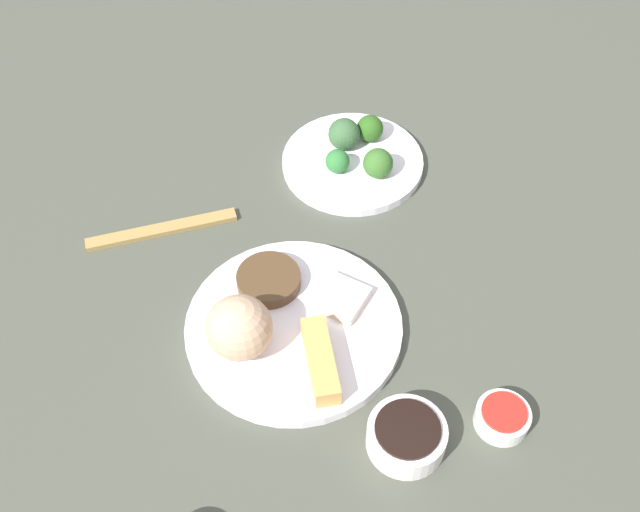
% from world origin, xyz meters
% --- Properties ---
extents(tabletop, '(2.20, 2.20, 0.02)m').
position_xyz_m(tabletop, '(0.00, 0.00, 0.01)').
color(tabletop, '#46493D').
rests_on(tabletop, ground).
extents(main_plate, '(0.28, 0.28, 0.02)m').
position_xyz_m(main_plate, '(-0.02, 0.04, 0.03)').
color(main_plate, white).
rests_on(main_plate, tabletop).
extents(rice_scoop, '(0.08, 0.08, 0.08)m').
position_xyz_m(rice_scoop, '(-0.08, 0.08, 0.08)').
color(rice_scoop, tan).
rests_on(rice_scoop, main_plate).
extents(spring_roll, '(0.11, 0.09, 0.03)m').
position_xyz_m(spring_roll, '(-0.06, -0.02, 0.05)').
color(spring_roll, tan).
rests_on(spring_roll, main_plate).
extents(crab_rangoon_wonton, '(0.06, 0.06, 0.01)m').
position_xyz_m(crab_rangoon_wonton, '(0.04, -0.00, 0.04)').
color(crab_rangoon_wonton, beige).
rests_on(crab_rangoon_wonton, main_plate).
extents(stir_fry_heap, '(0.09, 0.09, 0.02)m').
position_xyz_m(stir_fry_heap, '(0.02, 0.10, 0.05)').
color(stir_fry_heap, '#4D361F').
rests_on(stir_fry_heap, main_plate).
extents(broccoli_plate, '(0.22, 0.22, 0.01)m').
position_xyz_m(broccoli_plate, '(0.29, 0.11, 0.03)').
color(broccoli_plate, white).
rests_on(broccoli_plate, tabletop).
extents(broccoli_floret_0, '(0.05, 0.05, 0.05)m').
position_xyz_m(broccoli_floret_0, '(0.31, 0.14, 0.06)').
color(broccoli_floret_0, '#385E36').
rests_on(broccoli_floret_0, broccoli_plate).
extents(broccoli_floret_1, '(0.04, 0.04, 0.04)m').
position_xyz_m(broccoli_floret_1, '(0.26, 0.12, 0.05)').
color(broccoli_floret_1, '#2E7334').
rests_on(broccoli_floret_1, broccoli_plate).
extents(broccoli_floret_2, '(0.04, 0.04, 0.04)m').
position_xyz_m(broccoli_floret_2, '(0.34, 0.11, 0.05)').
color(broccoli_floret_2, '#2C5B1B').
rests_on(broccoli_floret_2, broccoli_plate).
extents(broccoli_floret_3, '(0.05, 0.05, 0.05)m').
position_xyz_m(broccoli_floret_3, '(0.28, 0.06, 0.06)').
color(broccoli_floret_3, '#366627').
rests_on(broccoli_floret_3, broccoli_plate).
extents(soy_sauce_bowl, '(0.09, 0.09, 0.03)m').
position_xyz_m(soy_sauce_bowl, '(-0.10, -0.16, 0.04)').
color(soy_sauce_bowl, white).
rests_on(soy_sauce_bowl, tabletop).
extents(soy_sauce_bowl_liquid, '(0.08, 0.08, 0.00)m').
position_xyz_m(soy_sauce_bowl_liquid, '(-0.10, -0.16, 0.06)').
color(soy_sauce_bowl_liquid, black).
rests_on(soy_sauce_bowl_liquid, soy_sauce_bowl).
extents(sauce_ramekin_sweet_and_sour, '(0.07, 0.07, 0.02)m').
position_xyz_m(sauce_ramekin_sweet_and_sour, '(-0.02, -0.25, 0.03)').
color(sauce_ramekin_sweet_and_sour, white).
rests_on(sauce_ramekin_sweet_and_sour, tabletop).
extents(sauce_ramekin_sweet_and_sour_liquid, '(0.05, 0.05, 0.00)m').
position_xyz_m(sauce_ramekin_sweet_and_sour_liquid, '(-0.02, -0.25, 0.05)').
color(sauce_ramekin_sweet_and_sour_liquid, red).
rests_on(sauce_ramekin_sweet_and_sour_liquid, sauce_ramekin_sweet_and_sour).
extents(chopsticks_pair, '(0.17, 0.17, 0.01)m').
position_xyz_m(chopsticks_pair, '(0.04, 0.29, 0.02)').
color(chopsticks_pair, '#A28145').
rests_on(chopsticks_pair, tabletop).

